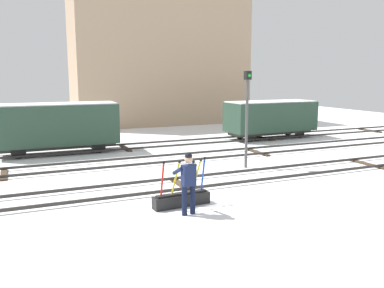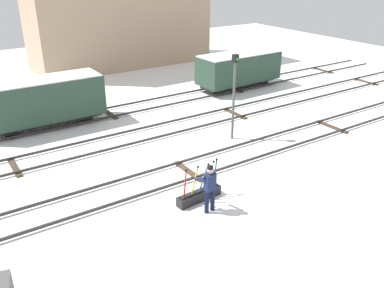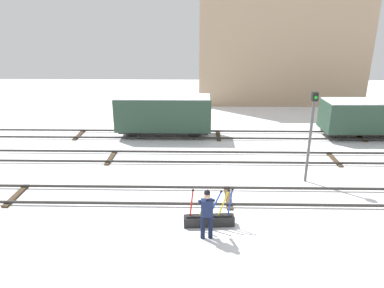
# 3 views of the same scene
# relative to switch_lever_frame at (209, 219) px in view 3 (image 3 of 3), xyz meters

# --- Properties ---
(ground_plane) EXTENTS (60.00, 60.00, 0.00)m
(ground_plane) POSITION_rel_switch_lever_frame_xyz_m (0.83, 2.01, -0.25)
(ground_plane) COLOR white
(track_main_line) EXTENTS (44.00, 1.94, 0.18)m
(track_main_line) POSITION_rel_switch_lever_frame_xyz_m (0.83, 2.01, -0.14)
(track_main_line) COLOR #2D2B28
(track_main_line) RESTS_ON ground_plane
(track_siding_near) EXTENTS (44.00, 1.94, 0.18)m
(track_siding_near) POSITION_rel_switch_lever_frame_xyz_m (0.83, 6.31, -0.14)
(track_siding_near) COLOR #2D2B28
(track_siding_near) RESTS_ON ground_plane
(track_siding_far) EXTENTS (44.00, 1.94, 0.18)m
(track_siding_far) POSITION_rel_switch_lever_frame_xyz_m (0.83, 10.13, -0.14)
(track_siding_far) COLOR #2D2B28
(track_siding_far) RESTS_ON ground_plane
(switch_lever_frame) EXTENTS (1.82, 0.49, 1.45)m
(switch_lever_frame) POSITION_rel_switch_lever_frame_xyz_m (0.00, 0.00, 0.00)
(switch_lever_frame) COLOR black
(switch_lever_frame) RESTS_ON ground_plane
(rail_worker) EXTENTS (0.57, 0.66, 1.80)m
(rail_worker) POSITION_rel_switch_lever_frame_xyz_m (-0.11, -0.76, 0.77)
(rail_worker) COLOR #111831
(rail_worker) RESTS_ON ground_plane
(signal_post) EXTENTS (0.24, 0.32, 4.08)m
(signal_post) POSITION_rel_switch_lever_frame_xyz_m (4.45, 3.72, 2.23)
(signal_post) COLOR #4C4C4C
(signal_post) RESTS_ON ground_plane
(apartment_building) EXTENTS (14.12, 5.15, 10.77)m
(apartment_building) POSITION_rel_switch_lever_frame_xyz_m (6.53, 20.72, 5.14)
(apartment_building) COLOR tan
(apartment_building) RESTS_ON ground_plane
(freight_car_back_track) EXTENTS (5.80, 1.96, 2.54)m
(freight_car_back_track) POSITION_rel_switch_lever_frame_xyz_m (-2.57, 10.13, 1.20)
(freight_car_back_track) COLOR #2D2B28
(freight_car_back_track) RESTS_ON ground_plane
(freight_car_near_switch) EXTENTS (5.68, 2.25, 2.33)m
(freight_car_near_switch) POSITION_rel_switch_lever_frame_xyz_m (10.04, 10.13, 1.09)
(freight_car_near_switch) COLOR #2D2B28
(freight_car_near_switch) RESTS_ON ground_plane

